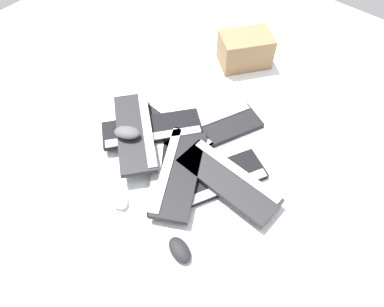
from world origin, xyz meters
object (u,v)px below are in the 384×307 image
Objects in this scene: keyboard_5 at (152,129)px; mouse_3 at (225,109)px; keyboard_1 at (214,181)px; keyboard_4 at (179,172)px; cardboard_box at (245,50)px; keyboard_6 at (228,180)px; keyboard_2 at (215,130)px; mouse_0 at (127,133)px; mouse_1 at (118,198)px; keyboard_3 at (167,128)px; mouse_2 at (180,250)px; keyboard_7 at (135,132)px; keyboard_0 at (170,169)px.

keyboard_5 is 0.37m from mouse_3.
keyboard_1 is 1.01× the size of keyboard_4.
keyboard_5 is at bearing -0.98° from cardboard_box.
keyboard_1 is at bearing -64.01° from keyboard_6.
mouse_0 is at bearing -35.20° from keyboard_2.
keyboard_4 is at bearing 70.30° from keyboard_5.
mouse_0 reaches higher than keyboard_4.
keyboard_1 is at bearing 71.56° from mouse_1.
keyboard_3 is 0.62m from cardboard_box.
keyboard_2 is 0.53m from mouse_1.
cardboard_box is at bearing -153.10° from keyboard_1.
keyboard_1 is 0.39m from mouse_1.
mouse_0 is at bearing -83.64° from keyboard_4.
mouse_2 is at bearing 47.71° from keyboard_3.
keyboard_2 is 0.58m from mouse_2.
keyboard_4 is at bearing 87.22° from keyboard_7.
keyboard_4 is 0.27m from keyboard_7.
mouse_3 reaches higher than keyboard_0.
keyboard_3 is 0.21m from mouse_0.
keyboard_6 reaches higher than keyboard_3.
keyboard_0 is at bearing 85.52° from keyboard_7.
keyboard_0 is at bearing 64.43° from keyboard_5.
keyboard_4 reaches higher than keyboard_3.
keyboard_0 is at bearing 12.92° from cardboard_box.
mouse_3 is (-0.13, -0.04, 0.01)m from keyboard_2.
keyboard_1 is 0.99× the size of keyboard_2.
cardboard_box is (-0.78, -0.18, 0.07)m from keyboard_0.
keyboard_0 is 0.94× the size of keyboard_2.
mouse_3 is at bearing -149.04° from keyboard_1.
keyboard_2 is (-0.21, -0.17, 0.00)m from keyboard_1.
keyboard_3 is 0.41m from mouse_1.
mouse_0 reaches higher than keyboard_5.
mouse_0 is 0.28m from mouse_1.
keyboard_5 is at bearing 130.46° from mouse_1.
mouse_3 is 0.39m from cardboard_box.
keyboard_5 is at bearing -44.95° from keyboard_2.
mouse_1 is at bearing 14.78° from keyboard_3.
keyboard_0 is 3.97× the size of mouse_2.
mouse_2 is (-0.00, 0.33, 0.00)m from mouse_1.
keyboard_7 is 0.45m from mouse_3.
mouse_0 is at bearing -73.87° from keyboard_6.
keyboard_6 is at bearing 91.58° from keyboard_5.
keyboard_0 and keyboard_2 have the same top height.
keyboard_2 is at bearing -48.16° from mouse_2.
cardboard_box reaches higher than keyboard_7.
keyboard_5 is (0.20, -0.20, 0.03)m from keyboard_2.
cardboard_box is (-0.35, -0.15, 0.06)m from mouse_3.
keyboard_4 is 4.15× the size of mouse_1.
keyboard_6 is 0.46m from keyboard_7.
keyboard_5 is at bearing -109.70° from keyboard_4.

